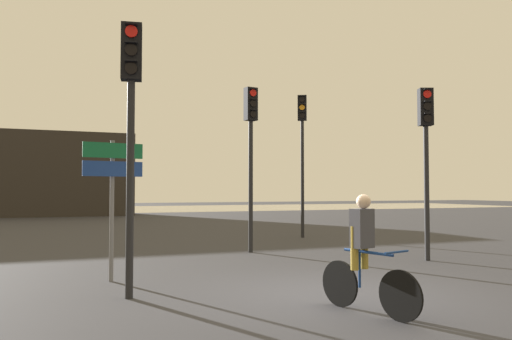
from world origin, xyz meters
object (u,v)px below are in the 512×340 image
object	(u,v)px
traffic_light_far_right	(302,139)
direction_sign_post	(113,184)
traffic_light_center	(251,138)
cyclist	(364,253)
traffic_light_near_left	(131,106)
traffic_light_near_right	(426,140)
distant_building	(11,174)

from	to	relation	value
traffic_light_far_right	direction_sign_post	xyz separation A→B (m)	(-7.08, -6.43, -1.69)
traffic_light_center	cyclist	size ratio (longest dim) A/B	2.70
traffic_light_near_left	traffic_light_far_right	bearing A→B (deg)	-121.68
traffic_light_center	traffic_light_near_right	distance (m)	4.52
traffic_light_center	direction_sign_post	world-z (taller)	traffic_light_center
traffic_light_center	traffic_light_near_left	xyz separation A→B (m)	(-3.76, -4.70, -0.11)
traffic_light_near_right	traffic_light_far_right	xyz separation A→B (m)	(-0.19, 6.29, 0.60)
traffic_light_near_right	traffic_light_near_left	distance (m)	7.35
traffic_light_near_right	traffic_light_near_left	bearing A→B (deg)	33.79
distant_building	traffic_light_center	bearing A→B (deg)	-70.79
traffic_light_far_right	direction_sign_post	bearing A→B (deg)	69.40
distant_building	direction_sign_post	bearing A→B (deg)	-81.11
traffic_light_center	traffic_light_far_right	size ratio (longest dim) A/B	0.88
traffic_light_far_right	cyclist	world-z (taller)	traffic_light_far_right
cyclist	traffic_light_center	bearing A→B (deg)	-113.14
distant_building	cyclist	size ratio (longest dim) A/B	9.13
traffic_light_near_left	traffic_light_far_right	world-z (taller)	traffic_light_far_right
distant_building	traffic_light_near_right	bearing A→B (deg)	-66.29
traffic_light_near_right	traffic_light_far_right	world-z (taller)	traffic_light_far_right
distant_building	traffic_light_center	distance (m)	24.16
traffic_light_near_right	direction_sign_post	world-z (taller)	traffic_light_near_right
direction_sign_post	cyclist	size ratio (longest dim) A/B	1.57
traffic_light_near_left	traffic_light_far_right	distance (m)	10.61
traffic_light_center	traffic_light_far_right	xyz separation A→B (m)	(3.19, 3.30, 0.38)
traffic_light_near_left	traffic_light_far_right	size ratio (longest dim) A/B	0.85
distant_building	traffic_light_far_right	bearing A→B (deg)	-60.28
traffic_light_center	direction_sign_post	size ratio (longest dim) A/B	1.72
traffic_light_near_left	cyclist	world-z (taller)	traffic_light_near_left
traffic_light_center	direction_sign_post	distance (m)	5.16
traffic_light_far_right	cyclist	bearing A→B (deg)	95.25
traffic_light_far_right	cyclist	xyz separation A→B (m)	(-4.05, -10.08, -2.67)
traffic_light_near_right	distant_building	bearing A→B (deg)	-45.93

